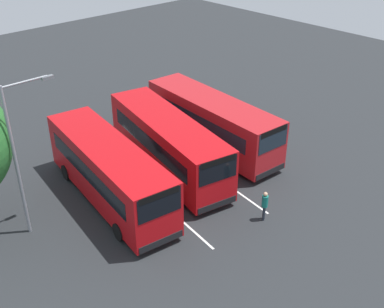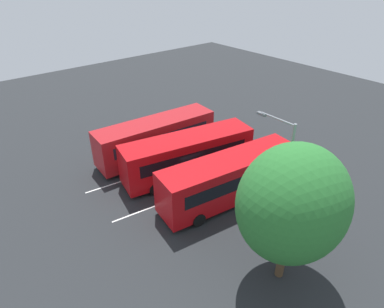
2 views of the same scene
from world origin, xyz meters
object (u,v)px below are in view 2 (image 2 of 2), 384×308
object	(u,v)px
bus_center_right	(156,137)
pedestrian	(246,136)
street_lamp	(283,176)
bus_far_left	(230,178)
bus_center_left	(188,154)
depot_tree	(292,203)

from	to	relation	value
bus_center_right	pedestrian	bearing A→B (deg)	-21.77
bus_center_right	street_lamp	size ratio (longest dim) A/B	1.37
street_lamp	pedestrian	bearing A→B (deg)	-39.06
bus_far_left	bus_center_left	distance (m)	4.30
bus_center_left	pedestrian	xyz separation A→B (m)	(7.02, 0.33, -0.84)
bus_center_left	street_lamp	bearing A→B (deg)	-80.04
bus_far_left	pedestrian	size ratio (longest dim) A/B	6.40
bus_center_right	depot_tree	world-z (taller)	depot_tree
pedestrian	depot_tree	world-z (taller)	depot_tree
bus_center_right	street_lamp	world-z (taller)	street_lamp
bus_center_left	pedestrian	size ratio (longest dim) A/B	6.43
bus_far_left	bus_center_right	xyz separation A→B (m)	(-0.49, 8.21, 0.00)
bus_center_right	depot_tree	size ratio (longest dim) A/B	1.34
street_lamp	depot_tree	distance (m)	3.04
bus_center_left	pedestrian	distance (m)	7.07
bus_center_right	bus_center_left	bearing A→B (deg)	-81.57
bus_far_left	bus_center_left	size ratio (longest dim) A/B	1.00
bus_center_right	street_lamp	bearing A→B (deg)	-85.58
bus_far_left	depot_tree	distance (m)	7.57
pedestrian	street_lamp	size ratio (longest dim) A/B	0.22
bus_center_left	depot_tree	bearing A→B (deg)	-90.97
pedestrian	depot_tree	xyz separation A→B (m)	(-9.44, -11.02, 3.91)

